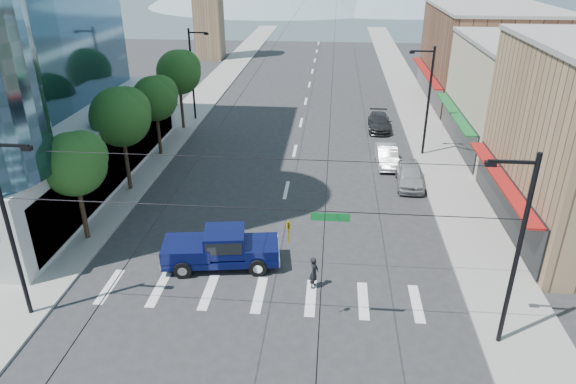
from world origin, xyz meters
name	(u,v)px	position (x,y,z in m)	size (l,w,h in m)	color
ground	(259,314)	(0.00, 0.00, 0.00)	(160.00, 160.00, 0.00)	#28282B
sidewalk_left	(207,94)	(-12.00, 40.00, 0.07)	(4.00, 120.00, 0.15)	gray
sidewalk_right	(410,99)	(12.00, 40.00, 0.07)	(4.00, 120.00, 0.15)	gray
shop_mid	(537,99)	(20.00, 24.00, 4.50)	(12.00, 14.00, 9.00)	tan
shop_far	(488,57)	(20.00, 40.00, 5.00)	(12.00, 18.00, 10.00)	brown
tree_near	(77,162)	(-11.07, 6.10, 4.99)	(3.65, 3.64, 6.71)	black
tree_midnear	(123,115)	(-11.07, 13.10, 5.59)	(4.09, 4.09, 7.52)	black
tree_midfar	(157,97)	(-11.07, 20.10, 4.99)	(3.65, 3.64, 6.71)	black
tree_far	(180,71)	(-11.07, 27.10, 5.59)	(4.09, 4.09, 7.52)	black
signal_rig	(258,241)	(0.19, -1.00, 4.64)	(21.80, 0.20, 9.00)	black
lamp_pole_nw	(193,71)	(-10.67, 30.00, 4.94)	(2.00, 0.25, 9.00)	black
lamp_pole_ne	(427,98)	(10.67, 22.00, 4.94)	(2.00, 0.25, 9.00)	black
pickup_truck	(220,248)	(-2.65, 4.00, 1.12)	(6.59, 3.17, 2.15)	#080D3C
pedestrian	(314,272)	(2.50, 2.43, 0.89)	(0.65, 0.42, 1.77)	black
parked_car_near	(410,175)	(8.94, 15.72, 0.81)	(1.91, 4.76, 1.62)	#A9A8AD
parked_car_mid	(387,156)	(7.60, 19.56, 0.75)	(1.60, 4.57, 1.51)	silver
parked_car_far	(379,122)	(7.60, 28.53, 0.73)	(2.04, 5.01, 1.45)	#272729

